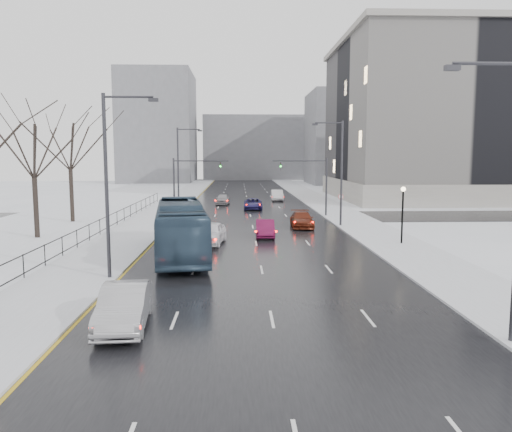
{
  "coord_description": "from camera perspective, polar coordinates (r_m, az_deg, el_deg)",
  "views": [
    {
      "loc": [
        -1.36,
        -6.86,
        6.73
      ],
      "look_at": [
        -0.11,
        28.17,
        2.5
      ],
      "focal_mm": 35.0,
      "sensor_mm": 36.0,
      "label": 1
    }
  ],
  "objects": [
    {
      "name": "bus",
      "position": [
        33.85,
        -8.6,
        -1.44
      ],
      "size": [
        4.84,
        13.51,
        3.68
      ],
      "primitive_type": "imported",
      "rotation": [
        0.0,
        0.0,
        0.13
      ],
      "color": "#2C4156",
      "rests_on": "road"
    },
    {
      "name": "cross_road",
      "position": [
        55.29,
        -0.62,
        -0.09
      ],
      "size": [
        130.0,
        10.0,
        0.04
      ],
      "primitive_type": "cube",
      "color": "black",
      "rests_on": "ground"
    },
    {
      "name": "road",
      "position": [
        67.21,
        -0.87,
        1.15
      ],
      "size": [
        16.0,
        150.0,
        0.04
      ],
      "primitive_type": "cube",
      "color": "black",
      "rests_on": "ground"
    },
    {
      "name": "mast_signal_left",
      "position": [
        55.24,
        -8.26,
        4.09
      ],
      "size": [
        6.1,
        0.33,
        6.5
      ],
      "color": "#2D2D33",
      "rests_on": "ground"
    },
    {
      "name": "streetlight_l_far",
      "position": [
        59.26,
        -8.68,
        5.73
      ],
      "size": [
        2.95,
        0.25,
        10.0
      ],
      "color": "#2D2D33",
      "rests_on": "ground"
    },
    {
      "name": "tree_park_e",
      "position": [
        54.0,
        -20.2,
        -0.71
      ],
      "size": [
        9.45,
        9.45,
        13.5
      ],
      "primitive_type": null,
      "color": "black",
      "rests_on": "ground"
    },
    {
      "name": "streetlight_l_near",
      "position": [
        27.73,
        -16.29,
        4.31
      ],
      "size": [
        2.95,
        0.25,
        10.0
      ],
      "color": "#2D2D33",
      "rests_on": "ground"
    },
    {
      "name": "bldg_far_right",
      "position": [
        125.42,
        11.63,
        8.69
      ],
      "size": [
        24.0,
        20.0,
        22.0
      ],
      "primitive_type": "cube",
      "color": "slate",
      "rests_on": "ground"
    },
    {
      "name": "iron_fence",
      "position": [
        39.09,
        -19.35,
        -2.08
      ],
      "size": [
        0.06,
        70.0,
        1.3
      ],
      "color": "black",
      "rests_on": "sidewalk_left"
    },
    {
      "name": "tree_park_d",
      "position": [
        44.55,
        -23.69,
        -2.39
      ],
      "size": [
        8.75,
        8.75,
        12.5
      ],
      "primitive_type": null,
      "color": "black",
      "rests_on": "ground"
    },
    {
      "name": "civic_building",
      "position": [
        86.96,
        23.0,
        9.29
      ],
      "size": [
        41.0,
        31.0,
        24.8
      ],
      "color": "gray",
      "rests_on": "ground"
    },
    {
      "name": "bldg_far_left",
      "position": [
        133.66,
        -11.09,
        9.87
      ],
      "size": [
        18.0,
        22.0,
        28.0
      ],
      "primitive_type": "cube",
      "color": "slate",
      "rests_on": "ground"
    },
    {
      "name": "mast_signal_right",
      "position": [
        55.6,
        6.97,
        4.12
      ],
      "size": [
        6.1,
        0.33,
        6.5
      ],
      "color": "#2D2D33",
      "rests_on": "ground"
    },
    {
      "name": "bldg_far_center",
      "position": [
        146.98,
        0.05,
        7.76
      ],
      "size": [
        30.0,
        18.0,
        18.0
      ],
      "primitive_type": "cube",
      "color": "slate",
      "rests_on": "ground"
    },
    {
      "name": "sidewalk_left",
      "position": [
        67.81,
        -9.78,
        1.15
      ],
      "size": [
        5.0,
        150.0,
        0.16
      ],
      "primitive_type": "cube",
      "color": "silver",
      "rests_on": "ground"
    },
    {
      "name": "sidewalk_right",
      "position": [
        68.23,
        7.98,
        1.22
      ],
      "size": [
        5.0,
        150.0,
        0.16
      ],
      "primitive_type": "cube",
      "color": "silver",
      "rests_on": "ground"
    },
    {
      "name": "sedan_right_far",
      "position": [
        47.19,
        5.25,
        -0.4
      ],
      "size": [
        2.26,
        5.15,
        1.47
      ],
      "primitive_type": "imported",
      "rotation": [
        0.0,
        0.0,
        -0.04
      ],
      "color": "#602010",
      "rests_on": "road"
    },
    {
      "name": "lamppost_r_mid",
      "position": [
        39.06,
        16.42,
        1.04
      ],
      "size": [
        0.36,
        0.36,
        4.28
      ],
      "color": "black",
      "rests_on": "sidewalk_right"
    },
    {
      "name": "sedan_center_far",
      "position": [
        69.16,
        -3.81,
        1.94
      ],
      "size": [
        2.06,
        4.52,
        1.5
      ],
      "primitive_type": "imported",
      "rotation": [
        0.0,
        0.0,
        -0.06
      ],
      "color": "gray",
      "rests_on": "road"
    },
    {
      "name": "sedan_left_near",
      "position": [
        20.54,
        -14.82,
        -9.94
      ],
      "size": [
        2.16,
        5.15,
        1.65
      ],
      "primitive_type": "imported",
      "rotation": [
        0.0,
        0.0,
        0.08
      ],
      "color": "#A5A4A9",
      "rests_on": "road"
    },
    {
      "name": "sedan_right_cross",
      "position": [
        62.92,
        -0.34,
        1.4
      ],
      "size": [
        2.37,
        4.98,
        1.37
      ],
      "primitive_type": "imported",
      "rotation": [
        0.0,
        0.0,
        -0.02
      ],
      "color": "navy",
      "rests_on": "road"
    },
    {
      "name": "sedan_right_distant",
      "position": [
        75.36,
        2.43,
        2.39
      ],
      "size": [
        1.79,
        4.91,
        1.61
      ],
      "primitive_type": "imported",
      "rotation": [
        0.0,
        0.0,
        -0.02
      ],
      "color": "white",
      "rests_on": "road"
    },
    {
      "name": "sedan_right_near",
      "position": [
        41.42,
        1.04,
        -1.42
      ],
      "size": [
        1.59,
        4.36,
        1.43
      ],
      "primitive_type": "imported",
      "rotation": [
        0.0,
        0.0,
        -0.02
      ],
      "color": "maroon",
      "rests_on": "road"
    },
    {
      "name": "park_strip",
      "position": [
        69.73,
        -17.54,
        1.07
      ],
      "size": [
        14.0,
        150.0,
        0.12
      ],
      "primitive_type": "cube",
      "color": "white",
      "rests_on": "ground"
    },
    {
      "name": "sedan_center_near",
      "position": [
        38.21,
        -5.23,
        -1.96
      ],
      "size": [
        2.61,
        5.12,
        1.67
      ],
      "primitive_type": "imported",
      "rotation": [
        0.0,
        0.0,
        -0.13
      ],
      "color": "white",
      "rests_on": "road"
    },
    {
      "name": "no_uturn_sign",
      "position": [
        52.13,
        9.66,
        1.91
      ],
      "size": [
        0.6,
        0.06,
        2.7
      ],
      "color": "#2D2D33",
      "rests_on": "sidewalk_right"
    },
    {
      "name": "streetlight_r_mid",
      "position": [
        47.83,
        9.49,
        5.45
      ],
      "size": [
        2.95,
        0.25,
        10.0
      ],
      "color": "#2D2D33",
      "rests_on": "ground"
    }
  ]
}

